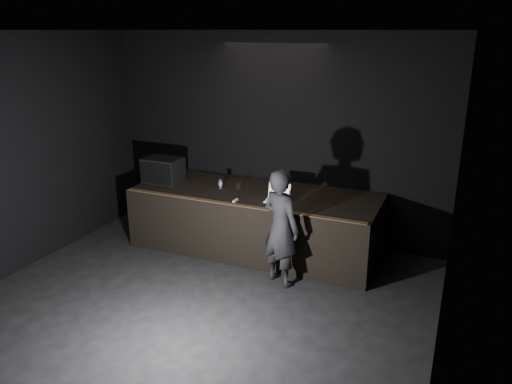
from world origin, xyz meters
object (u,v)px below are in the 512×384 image
object	(u,v)px
stage_riser	(256,220)
stage_monitor	(163,170)
person	(281,228)
beer_can	(221,184)
laptop	(278,196)

from	to	relation	value
stage_riser	stage_monitor	bearing A→B (deg)	-175.32
stage_monitor	person	xyz separation A→B (m)	(2.46, -0.81, -0.36)
beer_can	person	size ratio (longest dim) A/B	0.09
stage_riser	laptop	size ratio (longest dim) A/B	10.75
beer_can	person	world-z (taller)	person
person	stage_monitor	bearing A→B (deg)	5.83
laptop	beer_can	xyz separation A→B (m)	(-1.09, 0.20, 0.01)
stage_riser	person	world-z (taller)	person
stage_riser	person	xyz separation A→B (m)	(0.79, -0.95, 0.35)
laptop	beer_can	world-z (taller)	laptop
stage_monitor	person	bearing A→B (deg)	-17.46
stage_monitor	person	distance (m)	2.62
stage_monitor	beer_can	xyz separation A→B (m)	(1.07, 0.08, -0.13)
person	beer_can	bearing A→B (deg)	-8.36
stage_riser	beer_can	size ratio (longest dim) A/B	25.86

